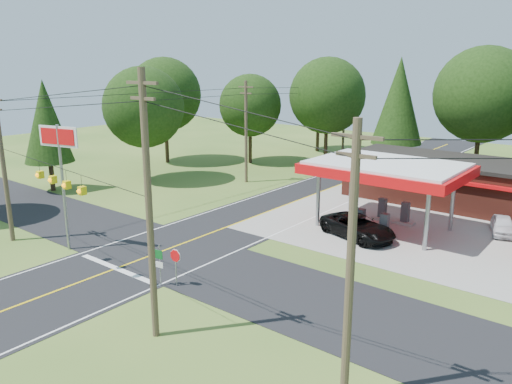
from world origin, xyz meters
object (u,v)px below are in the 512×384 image
Objects in this scene: suv_car at (358,227)px; octagonal_stop_sign at (175,259)px; big_stop_sign at (60,156)px; sedan_car at (503,226)px; gas_canopy at (386,171)px.

suv_car is 2.62× the size of octagonal_stop_sign.
suv_car is 0.69× the size of big_stop_sign.
sedan_car is 23.16m from octagonal_stop_sign.
big_stop_sign is (-14.00, -16.56, 1.84)m from gas_canopy.
suv_car is 10.35m from sedan_car.
sedan_car is 1.72× the size of octagonal_stop_sign.
sedan_car is at bearing 44.23° from big_stop_sign.
gas_canopy is 1.32× the size of big_stop_sign.
suv_car is at bearing -155.18° from sedan_car.
big_stop_sign is at bearing -153.52° from sedan_car.
octagonal_stop_sign is at bearing -179.21° from suv_car.
gas_canopy reaches higher than suv_car.
octagonal_stop_sign is (-4.00, -13.01, 0.79)m from suv_car.
gas_canopy is 21.76m from big_stop_sign.
big_stop_sign reaches higher than suv_car.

